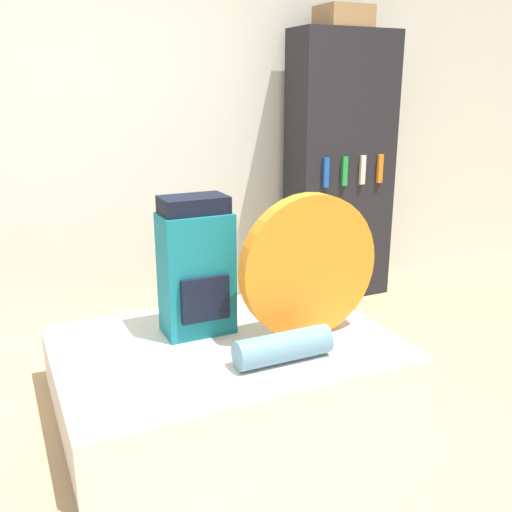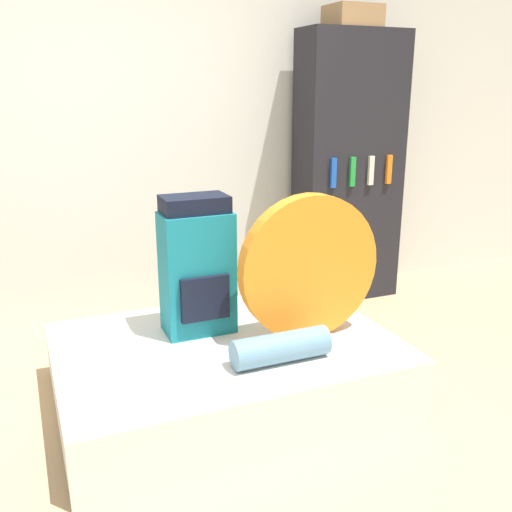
% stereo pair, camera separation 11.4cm
% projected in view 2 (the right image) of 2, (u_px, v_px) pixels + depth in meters
% --- Properties ---
extents(ground_plane, '(16.00, 16.00, 0.00)m').
position_uv_depth(ground_plane, '(243.00, 467.00, 2.50)').
color(ground_plane, tan).
extents(wall_back, '(8.00, 0.05, 2.60)m').
position_uv_depth(wall_back, '(134.00, 132.00, 3.88)').
color(wall_back, silver).
rests_on(wall_back, ground_plane).
extents(bed, '(1.73, 1.23, 0.31)m').
position_uv_depth(bed, '(226.00, 368.00, 3.05)').
color(bed, silver).
rests_on(bed, ground_plane).
extents(backpack, '(0.37, 0.27, 0.75)m').
position_uv_depth(backpack, '(197.00, 267.00, 3.04)').
color(backpack, '#14707F').
rests_on(backpack, bed).
extents(tent_bag, '(0.77, 0.09, 0.77)m').
position_uv_depth(tent_bag, '(309.00, 267.00, 2.97)').
color(tent_bag, orange).
rests_on(tent_bag, bed).
extents(sleeping_roll, '(0.49, 0.15, 0.15)m').
position_uv_depth(sleeping_roll, '(281.00, 348.00, 2.76)').
color(sleeping_roll, '#5B849E').
rests_on(sleeping_roll, bed).
extents(bookshelf, '(0.79, 0.36, 1.99)m').
position_uv_depth(bookshelf, '(348.00, 170.00, 4.29)').
color(bookshelf, black).
rests_on(bookshelf, ground_plane).
extents(cardboard_box, '(0.35, 0.29, 0.15)m').
position_uv_depth(cardboard_box, '(353.00, 16.00, 3.97)').
color(cardboard_box, '#99754C').
rests_on(cardboard_box, bookshelf).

